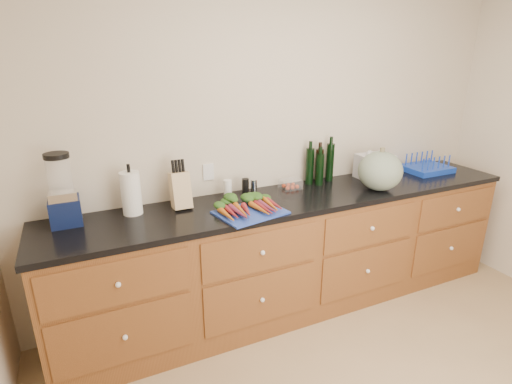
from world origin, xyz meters
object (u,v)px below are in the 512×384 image
knife_block (180,190)px  dish_rack (427,167)px  cutting_board (250,212)px  blender_appliance (63,194)px  tomato_box (291,184)px  carrots (247,206)px  squash (380,171)px  paper_towel (131,193)px

knife_block → dish_rack: (2.22, -0.06, -0.08)m
cutting_board → blender_appliance: size_ratio=0.95×
tomato_box → carrots: bearing=-150.1°
squash → blender_appliance: bearing=172.4°
dish_rack → knife_block: bearing=178.5°
dish_rack → blender_appliance: bearing=178.5°
tomato_box → dish_rack: (1.34, -0.09, 0.00)m
cutting_board → tomato_box: size_ratio=2.78×
carrots → blender_appliance: blender_appliance is taller
cutting_board → paper_towel: (-0.71, 0.32, 0.14)m
tomato_box → dish_rack: bearing=-3.8°
cutting_board → carrots: 0.06m
carrots → dish_rack: dish_rack is taller
cutting_board → dish_rack: bearing=7.5°
squash → tomato_box: (-0.61, 0.31, -0.11)m
cutting_board → blender_appliance: blender_appliance is taller
squash → tomato_box: bearing=153.2°
cutting_board → squash: 1.11m
blender_appliance → tomato_box: blender_appliance is taller
tomato_box → blender_appliance: bearing=-179.6°
knife_block → dish_rack: bearing=-1.5°
dish_rack → tomato_box: bearing=176.2°
carrots → tomato_box: 0.57m
tomato_box → cutting_board: bearing=-146.1°
paper_towel → tomato_box: size_ratio=1.84×
paper_towel → cutting_board: bearing=-24.3°
dish_rack → carrots: bearing=-174.0°
blender_appliance → dish_rack: blender_appliance is taller
carrots → squash: 1.11m
knife_block → tomato_box: knife_block is taller
cutting_board → carrots: bearing=90.0°
cutting_board → carrots: (0.00, 0.05, 0.03)m
cutting_board → dish_rack: 1.85m
cutting_board → blender_appliance: bearing=164.0°
cutting_board → squash: (1.10, 0.02, 0.15)m
paper_towel → blender_appliance: bearing=-179.6°
squash → knife_block: squash is taller
squash → blender_appliance: 2.23m
squash → tomato_box: 0.69m
carrots → blender_appliance: bearing=166.3°
cutting_board → squash: bearing=1.2°
knife_block → cutting_board: bearing=-37.7°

